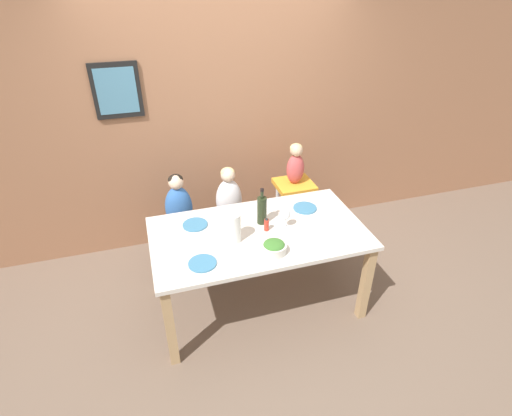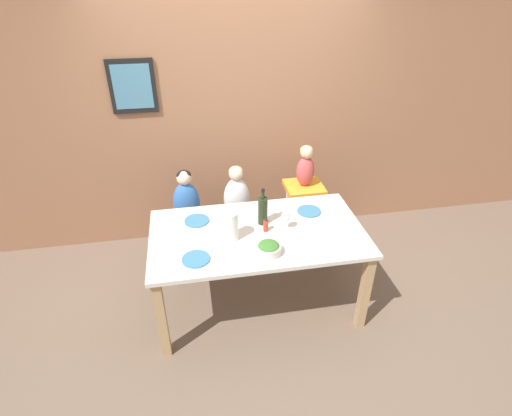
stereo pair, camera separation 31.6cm
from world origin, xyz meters
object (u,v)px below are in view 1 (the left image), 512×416
(person_baby_right, at_px, (296,163))
(dinner_plate_front_left, at_px, (202,263))
(wine_bottle, at_px, (262,210))
(dinner_plate_back_right, at_px, (305,208))
(person_child_left, at_px, (178,203))
(chair_far_center, at_px, (230,224))
(dinner_plate_back_left, at_px, (195,225))
(salad_bowl_large, at_px, (274,247))
(wine_glass_near, at_px, (286,215))
(chair_far_left, at_px, (182,233))
(person_child_center, at_px, (229,196))
(chair_right_highchair, at_px, (294,197))
(paper_towel_roll, at_px, (233,228))

(person_baby_right, distance_m, dinner_plate_front_left, 1.50)
(wine_bottle, xyz_separation_m, dinner_plate_back_right, (0.43, 0.10, -0.12))
(person_child_left, relative_size, wine_bottle, 1.74)
(chair_far_center, relative_size, dinner_plate_front_left, 2.18)
(person_baby_right, distance_m, dinner_plate_back_left, 1.20)
(salad_bowl_large, bearing_deg, wine_bottle, 85.36)
(wine_glass_near, bearing_deg, chair_far_left, 136.97)
(chair_far_left, distance_m, salad_bowl_large, 1.25)
(person_baby_right, distance_m, wine_bottle, 0.82)
(person_child_center, relative_size, wine_glass_near, 3.27)
(person_baby_right, height_order, dinner_plate_back_left, person_baby_right)
(chair_right_highchair, xyz_separation_m, paper_towel_roll, (-0.82, -0.79, 0.31))
(person_child_center, relative_size, paper_towel_roll, 2.31)
(chair_right_highchair, distance_m, paper_towel_roll, 1.18)
(chair_far_center, relative_size, wine_bottle, 1.40)
(paper_towel_roll, height_order, dinner_plate_front_left, paper_towel_roll)
(wine_bottle, height_order, dinner_plate_back_right, wine_bottle)
(chair_right_highchair, bearing_deg, wine_bottle, -131.01)
(wine_glass_near, bearing_deg, person_child_left, 136.95)
(chair_right_highchair, xyz_separation_m, dinner_plate_back_left, (-1.07, -0.50, 0.20))
(chair_right_highchair, relative_size, person_child_left, 1.35)
(chair_far_left, relative_size, wine_glass_near, 2.64)
(chair_right_highchair, relative_size, paper_towel_roll, 3.10)
(chair_far_left, xyz_separation_m, chair_far_center, (0.48, 0.00, 0.00))
(chair_far_left, relative_size, chair_right_highchair, 0.60)
(chair_far_center, xyz_separation_m, dinner_plate_front_left, (-0.43, -1.00, 0.40))
(chair_far_left, bearing_deg, dinner_plate_back_right, -26.44)
(chair_far_center, relative_size, chair_right_highchair, 0.60)
(chair_far_center, bearing_deg, person_baby_right, 0.07)
(chair_right_highchair, relative_size, person_child_center, 1.35)
(chair_far_left, distance_m, dinner_plate_front_left, 1.08)
(chair_far_left, height_order, dinner_plate_back_left, dinner_plate_back_left)
(wine_glass_near, relative_size, salad_bowl_large, 0.91)
(person_child_center, distance_m, dinner_plate_front_left, 1.09)
(chair_far_left, xyz_separation_m, dinner_plate_back_left, (0.08, -0.50, 0.40))
(dinner_plate_back_left, height_order, dinner_plate_back_right, same)
(salad_bowl_large, xyz_separation_m, dinner_plate_back_left, (-0.50, 0.52, -0.04))
(paper_towel_roll, relative_size, wine_glass_near, 1.42)
(chair_far_center, height_order, wine_glass_near, wine_glass_near)
(person_child_center, bearing_deg, person_baby_right, 0.03)
(dinner_plate_back_left, bearing_deg, chair_far_left, 99.04)
(chair_far_left, relative_size, dinner_plate_back_left, 2.18)
(wine_glass_near, xyz_separation_m, dinner_plate_back_left, (-0.70, 0.23, -0.11))
(chair_far_center, relative_size, salad_bowl_large, 2.39)
(chair_right_highchair, distance_m, dinner_plate_back_left, 1.20)
(dinner_plate_front_left, relative_size, dinner_plate_back_left, 1.00)
(chair_right_highchair, bearing_deg, person_child_left, 179.97)
(chair_far_center, height_order, salad_bowl_large, salad_bowl_large)
(person_baby_right, height_order, salad_bowl_large, person_baby_right)
(chair_far_center, distance_m, dinner_plate_back_left, 0.75)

